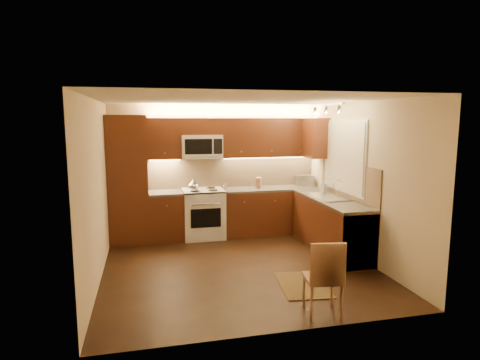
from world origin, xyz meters
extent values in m
cube|color=black|center=(0.00, 0.00, 0.00)|extent=(4.00, 4.00, 0.01)
cube|color=beige|center=(0.00, 0.00, 2.50)|extent=(4.00, 4.00, 0.01)
cube|color=beige|center=(0.00, 2.00, 1.25)|extent=(4.00, 0.01, 2.50)
cube|color=beige|center=(0.00, -2.00, 1.25)|extent=(4.00, 0.01, 2.50)
cube|color=beige|center=(-2.00, 0.00, 1.25)|extent=(0.01, 4.00, 2.50)
cube|color=beige|center=(2.00, 0.00, 1.25)|extent=(0.01, 4.00, 2.50)
cube|color=#411D0E|center=(-1.65, 1.70, 1.15)|extent=(0.70, 0.60, 2.30)
cube|color=#411D0E|center=(-0.99, 1.70, 0.43)|extent=(0.62, 0.60, 0.86)
cube|color=#383633|center=(-0.99, 1.70, 0.88)|extent=(0.62, 0.60, 0.04)
cube|color=#411D0E|center=(1.04, 1.70, 0.43)|extent=(1.92, 0.60, 0.86)
cube|color=#383633|center=(1.04, 1.70, 0.88)|extent=(1.92, 0.60, 0.04)
cube|color=#411D0E|center=(1.70, 0.40, 0.43)|extent=(0.60, 2.00, 0.86)
cube|color=#383633|center=(1.70, 0.40, 0.88)|extent=(0.60, 2.00, 0.04)
cube|color=silver|center=(1.70, -0.30, 0.43)|extent=(0.58, 0.60, 0.84)
cube|color=tan|center=(0.35, 1.99, 1.20)|extent=(3.30, 0.02, 0.60)
cube|color=tan|center=(1.99, 0.40, 1.20)|extent=(0.02, 2.00, 0.60)
cube|color=#411D0E|center=(-0.99, 1.82, 1.88)|extent=(0.62, 0.35, 0.75)
cube|color=#411D0E|center=(1.04, 1.82, 1.88)|extent=(1.92, 0.35, 0.75)
cube|color=#411D0E|center=(-0.30, 1.82, 2.09)|extent=(0.76, 0.35, 0.31)
cube|color=#411D0E|center=(1.82, 1.40, 1.88)|extent=(0.35, 0.50, 0.75)
cube|color=silver|center=(1.99, 0.55, 1.60)|extent=(0.03, 1.44, 1.24)
cube|color=silver|center=(1.97, 0.55, 1.60)|extent=(0.02, 1.36, 1.16)
cube|color=silver|center=(1.55, 0.40, 2.46)|extent=(0.04, 1.20, 0.03)
cube|color=silver|center=(1.77, 1.80, 1.01)|extent=(0.40, 0.33, 0.21)
cube|color=#926142|center=(0.80, 1.74, 1.00)|extent=(0.14, 0.17, 0.20)
cylinder|color=silver|center=(0.14, 1.87, 0.94)|extent=(0.05, 0.05, 0.09)
cylinder|color=olive|center=(0.16, 1.89, 0.95)|extent=(0.05, 0.05, 0.10)
cylinder|color=silver|center=(0.65, 1.89, 0.95)|extent=(0.06, 0.06, 0.10)
cylinder|color=#945C2C|center=(0.20, 1.94, 0.94)|extent=(0.06, 0.06, 0.08)
imported|color=#BABABE|center=(1.87, 1.09, 1.00)|extent=(0.12, 0.13, 0.21)
cube|color=black|center=(0.69, -0.90, 0.01)|extent=(0.72, 1.00, 0.01)
camera|label=1|loc=(-1.33, -5.79, 2.22)|focal=30.43mm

